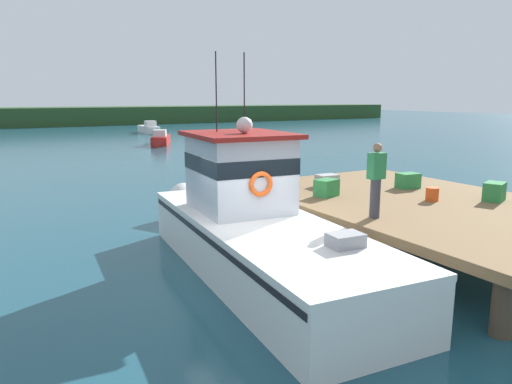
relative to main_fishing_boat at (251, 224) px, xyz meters
The scene contains 14 objects.
ground_plane 1.22m from the main_fishing_boat, 110.89° to the right, with size 200.00×200.00×0.00m, color #1E4C5B.
dock 4.60m from the main_fishing_boat, ahead, with size 6.00×9.00×1.20m.
main_fishing_boat is the anchor object (origin of this frame).
crate_single_far 4.22m from the main_fishing_boat, 28.61° to the left, with size 0.60×0.44×0.35m, color #9E9EA3.
crate_single_by_cleat 5.61m from the main_fishing_boat, ahead, with size 0.60×0.44×0.43m, color #2D8442.
crate_stack_near_edge 6.36m from the main_fishing_boat, 15.37° to the right, with size 0.60×0.44×0.47m, color #2D8442.
crate_stack_mid_dock 2.98m from the main_fishing_boat, 17.90° to the left, with size 0.60×0.44×0.45m, color #2D8442.
bait_bucket 4.86m from the main_fishing_boat, 10.66° to the right, with size 0.32×0.32×0.34m, color #E04C19.
deckhand_further_back 2.89m from the main_fishing_boat, 33.07° to the right, with size 0.36×0.22×1.63m.
moored_boat_mid_harbor 29.36m from the main_fishing_boat, 75.13° to the left, with size 2.86×4.75×1.22m.
moored_boat_outer_mooring 42.36m from the main_fishing_boat, 75.48° to the left, with size 1.45×5.23×1.32m.
mooring_buoy_spare_mooring 20.15m from the main_fishing_boat, 57.77° to the left, with size 0.34×0.34×0.34m, color silver.
mooring_buoy_inshore 19.30m from the main_fishing_boat, 61.02° to the left, with size 0.45×0.45×0.45m, color #EA5B19.
far_shoreline 61.35m from the main_fishing_boat, 90.23° to the left, with size 120.00×8.00×2.40m, color #284723.
Camera 1 is at (-4.77, -8.32, 3.79)m, focal length 33.58 mm.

